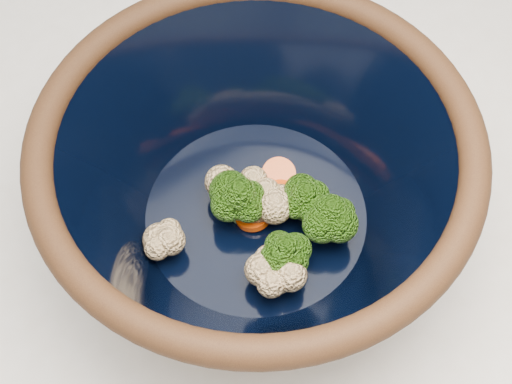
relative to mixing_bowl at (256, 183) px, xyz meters
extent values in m
cylinder|color=black|center=(0.00, 0.00, -0.08)|extent=(0.20, 0.20, 0.01)
torus|color=black|center=(0.00, 0.00, 0.05)|extent=(0.34, 0.34, 0.02)
cylinder|color=black|center=(0.00, 0.00, -0.05)|extent=(0.19, 0.19, 0.00)
cylinder|color=#608442|center=(0.04, -0.05, -0.04)|extent=(0.01, 0.01, 0.02)
ellipsoid|color=#396513|center=(0.04, -0.05, -0.01)|extent=(0.04, 0.04, 0.04)
cylinder|color=#608442|center=(-0.01, -0.05, -0.04)|extent=(0.01, 0.01, 0.02)
ellipsoid|color=#396513|center=(-0.01, -0.05, -0.02)|extent=(0.04, 0.04, 0.03)
cylinder|color=#608442|center=(0.03, -0.02, -0.04)|extent=(0.01, 0.01, 0.02)
ellipsoid|color=#396513|center=(0.03, -0.02, -0.02)|extent=(0.04, 0.04, 0.03)
cylinder|color=#608442|center=(-0.01, 0.00, -0.04)|extent=(0.01, 0.01, 0.02)
ellipsoid|color=#396513|center=(-0.01, 0.00, -0.01)|extent=(0.05, 0.05, 0.04)
sphere|color=beige|center=(-0.08, 0.02, -0.04)|extent=(0.03, 0.03, 0.03)
sphere|color=beige|center=(0.00, 0.00, -0.03)|extent=(0.03, 0.03, 0.03)
sphere|color=beige|center=(-0.01, 0.02, -0.03)|extent=(0.03, 0.03, 0.03)
sphere|color=beige|center=(-0.02, -0.06, -0.03)|extent=(0.03, 0.03, 0.03)
sphere|color=beige|center=(-0.02, -0.06, -0.03)|extent=(0.03, 0.03, 0.03)
sphere|color=beige|center=(0.00, 0.01, -0.03)|extent=(0.03, 0.03, 0.03)
sphere|color=beige|center=(0.02, -0.01, -0.04)|extent=(0.03, 0.03, 0.03)
sphere|color=beige|center=(0.01, 0.00, -0.03)|extent=(0.03, 0.03, 0.03)
cylinder|color=#E9430A|center=(0.04, -0.04, -0.04)|extent=(0.03, 0.03, 0.01)
cylinder|color=#E9430A|center=(0.03, 0.00, -0.04)|extent=(0.03, 0.03, 0.01)
cylinder|color=#E9430A|center=(0.00, 0.00, -0.04)|extent=(0.03, 0.03, 0.01)
cylinder|color=#E9430A|center=(0.04, 0.02, -0.04)|extent=(0.03, 0.03, 0.01)
camera|label=1|loc=(-0.17, -0.25, 0.48)|focal=50.00mm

